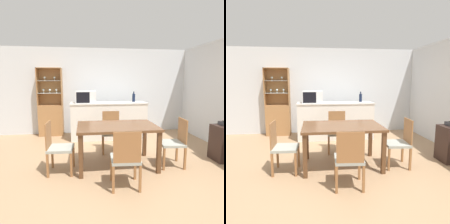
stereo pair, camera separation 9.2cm
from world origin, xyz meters
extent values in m
plane|color=#A37F5B|center=(0.00, 0.00, 0.00)|extent=(18.00, 18.00, 0.00)
cube|color=silver|center=(0.00, 2.63, 1.27)|extent=(6.80, 0.06, 2.55)
cube|color=silver|center=(0.04, 1.90, 0.48)|extent=(2.04, 0.60, 0.97)
cube|color=beige|center=(0.04, 1.90, 0.98)|extent=(2.07, 0.63, 0.03)
cube|color=#A37042|center=(-1.59, 2.43, 0.45)|extent=(0.69, 0.33, 0.89)
cube|color=#A37042|center=(-1.59, 2.59, 1.42)|extent=(0.69, 0.02, 1.06)
cube|color=#A37042|center=(-1.92, 2.43, 1.42)|extent=(0.02, 0.33, 1.06)
cube|color=#A37042|center=(-1.25, 2.43, 1.42)|extent=(0.02, 0.33, 1.06)
cube|color=#A37042|center=(-1.59, 2.43, 1.94)|extent=(0.69, 0.33, 0.02)
cube|color=silver|center=(-1.59, 2.43, 1.24)|extent=(0.64, 0.29, 0.01)
cube|color=silver|center=(-1.59, 2.43, 1.59)|extent=(0.64, 0.29, 0.01)
cylinder|color=silver|center=(-1.77, 2.43, 1.25)|extent=(0.04, 0.04, 0.01)
cylinder|color=silver|center=(-1.77, 2.43, 1.28)|extent=(0.01, 0.01, 0.06)
sphere|color=silver|center=(-1.77, 2.43, 1.33)|extent=(0.06, 0.06, 0.06)
cylinder|color=silver|center=(-1.72, 2.44, 1.60)|extent=(0.04, 0.04, 0.01)
cylinder|color=silver|center=(-1.72, 2.44, 1.63)|extent=(0.01, 0.01, 0.06)
sphere|color=silver|center=(-1.72, 2.44, 1.68)|extent=(0.06, 0.06, 0.06)
cylinder|color=silver|center=(-1.59, 2.39, 1.25)|extent=(0.04, 0.04, 0.01)
cylinder|color=silver|center=(-1.59, 2.39, 1.28)|extent=(0.01, 0.01, 0.06)
sphere|color=silver|center=(-1.59, 2.39, 1.33)|extent=(0.06, 0.06, 0.06)
cylinder|color=silver|center=(-1.45, 2.47, 1.60)|extent=(0.04, 0.04, 0.01)
cylinder|color=silver|center=(-1.45, 2.47, 1.63)|extent=(0.01, 0.01, 0.06)
sphere|color=silver|center=(-1.45, 2.47, 1.68)|extent=(0.06, 0.06, 0.06)
cylinder|color=silver|center=(-1.41, 2.41, 1.25)|extent=(0.04, 0.04, 0.01)
cylinder|color=silver|center=(-1.41, 2.41, 1.28)|extent=(0.01, 0.01, 0.06)
sphere|color=silver|center=(-1.41, 2.41, 1.33)|extent=(0.06, 0.06, 0.06)
cube|color=brown|center=(-0.03, 0.03, 0.76)|extent=(1.44, 0.95, 0.04)
cube|color=brown|center=(-0.69, -0.38, 0.37)|extent=(0.07, 0.07, 0.73)
cube|color=brown|center=(0.63, -0.38, 0.37)|extent=(0.07, 0.07, 0.73)
cube|color=brown|center=(-0.69, 0.45, 0.37)|extent=(0.07, 0.07, 0.73)
cube|color=brown|center=(0.63, 0.45, 0.37)|extent=(0.07, 0.07, 0.73)
cube|color=#999E93|center=(-0.03, -0.72, 0.43)|extent=(0.45, 0.45, 0.05)
cube|color=#936038|center=(-0.04, -0.92, 0.68)|extent=(0.39, 0.04, 0.44)
cube|color=#936038|center=(-0.21, -0.52, 0.20)|extent=(0.04, 0.04, 0.41)
cube|color=#936038|center=(0.17, -0.54, 0.20)|extent=(0.04, 0.04, 0.41)
cube|color=#936038|center=(-0.23, -0.90, 0.20)|extent=(0.04, 0.04, 0.41)
cube|color=#936038|center=(0.15, -0.92, 0.20)|extent=(0.04, 0.04, 0.41)
cube|color=#999E93|center=(0.97, -0.11, 0.43)|extent=(0.45, 0.45, 0.05)
cube|color=#936038|center=(1.17, -0.12, 0.68)|extent=(0.05, 0.39, 0.44)
cube|color=#936038|center=(0.77, -0.28, 0.20)|extent=(0.04, 0.04, 0.41)
cube|color=#936038|center=(0.80, 0.10, 0.20)|extent=(0.04, 0.04, 0.41)
cube|color=#936038|center=(1.15, -0.31, 0.20)|extent=(0.04, 0.04, 0.41)
cube|color=#936038|center=(1.18, 0.07, 0.20)|extent=(0.04, 0.04, 0.41)
cube|color=#999E93|center=(-0.03, 0.79, 0.43)|extent=(0.45, 0.45, 0.05)
cube|color=#936038|center=(-0.02, 0.99, 0.68)|extent=(0.39, 0.04, 0.44)
cube|color=#936038|center=(0.15, 0.59, 0.20)|extent=(0.04, 0.04, 0.41)
cube|color=#936038|center=(-0.23, 0.61, 0.20)|extent=(0.04, 0.04, 0.41)
cube|color=#936038|center=(0.17, 0.97, 0.20)|extent=(0.04, 0.04, 0.41)
cube|color=#936038|center=(-0.21, 0.99, 0.20)|extent=(0.04, 0.04, 0.41)
cube|color=#999E93|center=(-1.03, -0.11, 0.43)|extent=(0.44, 0.44, 0.05)
cube|color=#936038|center=(-1.24, -0.10, 0.68)|extent=(0.04, 0.39, 0.44)
cube|color=#936038|center=(-0.83, 0.07, 0.20)|extent=(0.04, 0.04, 0.41)
cube|color=#936038|center=(-0.85, -0.31, 0.20)|extent=(0.04, 0.04, 0.41)
cube|color=#936038|center=(-1.21, 0.09, 0.20)|extent=(0.04, 0.04, 0.41)
cube|color=#936038|center=(-1.23, -0.29, 0.20)|extent=(0.04, 0.04, 0.41)
cube|color=silver|center=(-0.57, 1.88, 1.16)|extent=(0.53, 0.37, 0.32)
cube|color=black|center=(-0.65, 1.69, 1.16)|extent=(0.34, 0.01, 0.28)
cylinder|color=#141E38|center=(0.77, 2.01, 1.11)|extent=(0.08, 0.08, 0.22)
cylinder|color=#141E38|center=(0.77, 2.01, 1.26)|extent=(0.03, 0.03, 0.06)
camera|label=1|loc=(-0.61, -3.50, 1.57)|focal=32.00mm
camera|label=2|loc=(-0.52, -3.51, 1.57)|focal=32.00mm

